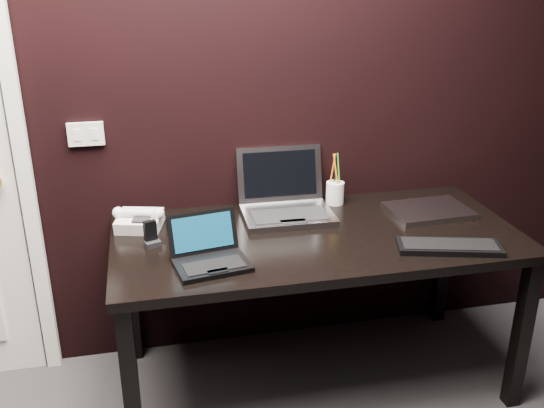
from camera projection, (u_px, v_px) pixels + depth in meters
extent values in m
plane|color=black|center=(229.00, 85.00, 2.64)|extent=(4.00, 0.00, 4.00)
cube|color=white|center=(23.00, 161.00, 2.54)|extent=(0.06, 0.05, 2.11)
cube|color=silver|center=(86.00, 134.00, 2.57)|extent=(0.15, 0.02, 0.10)
cube|color=silver|center=(77.00, 135.00, 2.56)|extent=(0.03, 0.01, 0.05)
cube|color=silver|center=(94.00, 134.00, 2.57)|extent=(0.03, 0.01, 0.05)
cube|color=black|center=(317.00, 237.00, 2.55)|extent=(1.70, 0.80, 0.04)
cube|color=black|center=(131.00, 388.00, 2.21)|extent=(0.06, 0.06, 0.70)
cube|color=black|center=(522.00, 335.00, 2.53)|extent=(0.06, 0.06, 0.70)
cube|color=black|center=(130.00, 293.00, 2.85)|extent=(0.06, 0.06, 0.70)
cube|color=black|center=(443.00, 260.00, 3.17)|extent=(0.06, 0.06, 0.70)
cube|color=black|center=(212.00, 265.00, 2.26)|extent=(0.30, 0.23, 0.02)
cube|color=black|center=(214.00, 265.00, 2.23)|extent=(0.24, 0.14, 0.00)
cube|color=black|center=(218.00, 271.00, 2.19)|extent=(0.08, 0.04, 0.00)
cube|color=black|center=(203.00, 232.00, 2.33)|extent=(0.28, 0.10, 0.16)
cube|color=#0A324B|center=(203.00, 232.00, 2.32)|extent=(0.24, 0.08, 0.13)
cube|color=gray|center=(288.00, 215.00, 2.69)|extent=(0.40, 0.29, 0.03)
cube|color=black|center=(290.00, 215.00, 2.65)|extent=(0.33, 0.16, 0.00)
cube|color=#98999E|center=(293.00, 222.00, 2.59)|extent=(0.11, 0.05, 0.00)
cube|color=gray|center=(280.00, 174.00, 2.80)|extent=(0.40, 0.08, 0.25)
cube|color=black|center=(280.00, 174.00, 2.79)|extent=(0.34, 0.06, 0.20)
cube|color=black|center=(449.00, 247.00, 2.40)|extent=(0.43, 0.24, 0.02)
cube|color=black|center=(449.00, 244.00, 2.39)|extent=(0.38, 0.20, 0.00)
cube|color=#9A9BA0|center=(428.00, 210.00, 2.74)|extent=(0.37, 0.28, 0.02)
cube|color=silver|center=(140.00, 222.00, 2.58)|extent=(0.22, 0.21, 0.08)
cylinder|color=silver|center=(138.00, 213.00, 2.55)|extent=(0.17, 0.08, 0.04)
sphere|color=white|center=(118.00, 213.00, 2.56)|extent=(0.06, 0.06, 0.05)
sphere|color=white|center=(158.00, 213.00, 2.55)|extent=(0.06, 0.06, 0.05)
cube|color=black|center=(141.00, 219.00, 2.52)|extent=(0.08, 0.07, 0.01)
cube|color=black|center=(150.00, 233.00, 2.42)|extent=(0.05, 0.04, 0.10)
cube|color=black|center=(153.00, 244.00, 2.42)|extent=(0.07, 0.06, 0.02)
cylinder|color=white|center=(335.00, 193.00, 2.84)|extent=(0.10, 0.10, 0.10)
cylinder|color=#D36313|center=(333.00, 169.00, 2.80)|extent=(0.02, 0.03, 0.16)
cylinder|color=green|center=(339.00, 170.00, 2.80)|extent=(0.02, 0.02, 0.16)
cylinder|color=black|center=(335.00, 169.00, 2.81)|extent=(0.01, 0.02, 0.16)
cylinder|color=orange|center=(336.00, 171.00, 2.79)|extent=(0.03, 0.03, 0.16)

